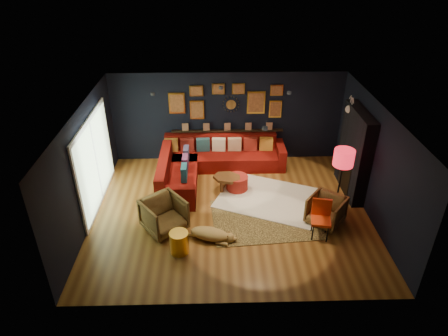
{
  "coord_description": "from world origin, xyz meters",
  "views": [
    {
      "loc": [
        -0.38,
        -7.76,
        5.71
      ],
      "look_at": [
        -0.16,
        0.3,
        1.06
      ],
      "focal_mm": 32.0,
      "sensor_mm": 36.0,
      "label": 1
    }
  ],
  "objects_px": {
    "dog": "(209,232)",
    "coffee_table": "(227,179)",
    "gold_stool": "(179,242)",
    "orange_chair": "(321,215)",
    "pouf": "(237,182)",
    "armchair_left": "(164,214)",
    "floor_lamp": "(343,161)",
    "armchair_right": "(326,209)",
    "sectional": "(206,164)"
  },
  "relations": [
    {
      "from": "pouf",
      "to": "sectional",
      "type": "bearing_deg",
      "value": 134.94
    },
    {
      "from": "orange_chair",
      "to": "pouf",
      "type": "bearing_deg",
      "value": 142.62
    },
    {
      "from": "gold_stool",
      "to": "orange_chair",
      "type": "xyz_separation_m",
      "value": [
        3.04,
        0.48,
        0.27
      ]
    },
    {
      "from": "armchair_right",
      "to": "orange_chair",
      "type": "distance_m",
      "value": 0.49
    },
    {
      "from": "pouf",
      "to": "coffee_table",
      "type": "bearing_deg",
      "value": -178.25
    },
    {
      "from": "armchair_left",
      "to": "armchair_right",
      "type": "height_order",
      "value": "armchair_left"
    },
    {
      "from": "armchair_left",
      "to": "coffee_table",
      "type": "bearing_deg",
      "value": 9.51
    },
    {
      "from": "sectional",
      "to": "armchair_right",
      "type": "xyz_separation_m",
      "value": [
        2.75,
        -2.27,
        0.06
      ]
    },
    {
      "from": "coffee_table",
      "to": "orange_chair",
      "type": "relative_size",
      "value": 0.99
    },
    {
      "from": "armchair_left",
      "to": "armchair_right",
      "type": "xyz_separation_m",
      "value": [
        3.66,
        0.14,
        -0.05
      ]
    },
    {
      "from": "coffee_table",
      "to": "floor_lamp",
      "type": "relative_size",
      "value": 0.52
    },
    {
      "from": "pouf",
      "to": "orange_chair",
      "type": "height_order",
      "value": "orange_chair"
    },
    {
      "from": "armchair_left",
      "to": "dog",
      "type": "height_order",
      "value": "armchair_left"
    },
    {
      "from": "armchair_left",
      "to": "floor_lamp",
      "type": "height_order",
      "value": "floor_lamp"
    },
    {
      "from": "dog",
      "to": "armchair_right",
      "type": "bearing_deg",
      "value": 28.43
    },
    {
      "from": "coffee_table",
      "to": "floor_lamp",
      "type": "height_order",
      "value": "floor_lamp"
    },
    {
      "from": "gold_stool",
      "to": "dog",
      "type": "xyz_separation_m",
      "value": [
        0.62,
        0.38,
        -0.05
      ]
    },
    {
      "from": "gold_stool",
      "to": "floor_lamp",
      "type": "distance_m",
      "value": 4.03
    },
    {
      "from": "sectional",
      "to": "armchair_right",
      "type": "distance_m",
      "value": 3.57
    },
    {
      "from": "pouf",
      "to": "floor_lamp",
      "type": "distance_m",
      "value": 2.79
    },
    {
      "from": "sectional",
      "to": "dog",
      "type": "bearing_deg",
      "value": -87.84
    },
    {
      "from": "sectional",
      "to": "orange_chair",
      "type": "distance_m",
      "value": 3.69
    },
    {
      "from": "gold_stool",
      "to": "coffee_table",
      "type": "bearing_deg",
      "value": 65.44
    },
    {
      "from": "pouf",
      "to": "orange_chair",
      "type": "bearing_deg",
      "value": -47.55
    },
    {
      "from": "sectional",
      "to": "dog",
      "type": "xyz_separation_m",
      "value": [
        0.11,
        -2.79,
        -0.12
      ]
    },
    {
      "from": "dog",
      "to": "floor_lamp",
      "type": "bearing_deg",
      "value": 34.57
    },
    {
      "from": "gold_stool",
      "to": "orange_chair",
      "type": "distance_m",
      "value": 3.09
    },
    {
      "from": "armchair_left",
      "to": "gold_stool",
      "type": "height_order",
      "value": "armchair_left"
    },
    {
      "from": "coffee_table",
      "to": "armchair_left",
      "type": "relative_size",
      "value": 1.01
    },
    {
      "from": "coffee_table",
      "to": "orange_chair",
      "type": "distance_m",
      "value": 2.72
    },
    {
      "from": "dog",
      "to": "coffee_table",
      "type": "bearing_deg",
      "value": 94.53
    },
    {
      "from": "sectional",
      "to": "armchair_right",
      "type": "bearing_deg",
      "value": -39.51
    },
    {
      "from": "gold_stool",
      "to": "orange_chair",
      "type": "bearing_deg",
      "value": 9.01
    },
    {
      "from": "sectional",
      "to": "dog",
      "type": "relative_size",
      "value": 2.89
    },
    {
      "from": "pouf",
      "to": "armchair_left",
      "type": "bearing_deg",
      "value": -137.13
    },
    {
      "from": "coffee_table",
      "to": "gold_stool",
      "type": "height_order",
      "value": "gold_stool"
    },
    {
      "from": "armchair_right",
      "to": "coffee_table",
      "type": "bearing_deg",
      "value": -174.07
    },
    {
      "from": "orange_chair",
      "to": "dog",
      "type": "xyz_separation_m",
      "value": [
        -2.42,
        -0.1,
        -0.32
      ]
    },
    {
      "from": "floor_lamp",
      "to": "coffee_table",
      "type": "bearing_deg",
      "value": 158.0
    },
    {
      "from": "armchair_left",
      "to": "gold_stool",
      "type": "xyz_separation_m",
      "value": [
        0.38,
        -0.76,
        -0.18
      ]
    },
    {
      "from": "coffee_table",
      "to": "gold_stool",
      "type": "bearing_deg",
      "value": -114.56
    },
    {
      "from": "sectional",
      "to": "pouf",
      "type": "distance_m",
      "value": 1.16
    },
    {
      "from": "sectional",
      "to": "armchair_right",
      "type": "height_order",
      "value": "sectional"
    },
    {
      "from": "armchair_right",
      "to": "dog",
      "type": "bearing_deg",
      "value": -129.68
    },
    {
      "from": "pouf",
      "to": "armchair_right",
      "type": "height_order",
      "value": "armchair_right"
    },
    {
      "from": "sectional",
      "to": "pouf",
      "type": "xyz_separation_m",
      "value": [
        0.81,
        -0.82,
        -0.11
      ]
    },
    {
      "from": "sectional",
      "to": "gold_stool",
      "type": "height_order",
      "value": "sectional"
    },
    {
      "from": "sectional",
      "to": "pouf",
      "type": "bearing_deg",
      "value": -45.06
    },
    {
      "from": "coffee_table",
      "to": "gold_stool",
      "type": "relative_size",
      "value": 1.76
    },
    {
      "from": "armchair_left",
      "to": "floor_lamp",
      "type": "distance_m",
      "value": 4.17
    }
  ]
}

